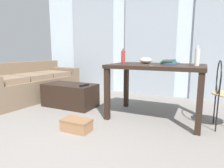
% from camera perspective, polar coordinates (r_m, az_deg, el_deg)
% --- Properties ---
extents(ground_plane, '(7.55, 7.55, 0.00)m').
position_cam_1_polar(ground_plane, '(2.74, -0.14, -11.02)').
color(ground_plane, gray).
extents(wall_back, '(5.66, 0.10, 2.58)m').
position_cam_1_polar(wall_back, '(4.43, 11.37, 13.66)').
color(wall_back, silver).
rests_on(wall_back, ground).
extents(curtains, '(4.02, 0.03, 2.28)m').
position_cam_1_polar(curtains, '(4.34, 11.02, 11.76)').
color(curtains, '#99A3AD').
rests_on(curtains, ground).
extents(couch, '(1.03, 2.08, 0.75)m').
position_cam_1_polar(couch, '(4.25, -23.37, -0.17)').
color(couch, brown).
rests_on(couch, ground).
extents(coffee_table, '(0.93, 0.49, 0.40)m').
position_cam_1_polar(coffee_table, '(3.49, -12.34, -3.26)').
color(coffee_table, black).
rests_on(coffee_table, ground).
extents(craft_table, '(1.29, 0.84, 0.79)m').
position_cam_1_polar(craft_table, '(2.80, 12.98, 3.52)').
color(craft_table, black).
rests_on(craft_table, ground).
extents(bottle_near, '(0.06, 0.06, 0.26)m').
position_cam_1_polar(bottle_near, '(2.66, 24.02, 7.31)').
color(bottle_near, beige).
rests_on(bottle_near, craft_table).
extents(bottle_far, '(0.07, 0.07, 0.23)m').
position_cam_1_polar(bottle_far, '(3.10, 3.37, 8.14)').
color(bottle_far, '#99332D').
rests_on(bottle_far, craft_table).
extents(bowl, '(0.19, 0.19, 0.09)m').
position_cam_1_polar(bowl, '(2.97, 10.03, 6.93)').
color(bowl, beige).
rests_on(bowl, craft_table).
extents(book_stack, '(0.24, 0.31, 0.06)m').
position_cam_1_polar(book_stack, '(2.95, 16.68, 6.34)').
color(book_stack, '#33519E').
rests_on(book_stack, craft_table).
extents(scissors, '(0.10, 0.10, 0.00)m').
position_cam_1_polar(scissors, '(2.54, 11.00, 5.47)').
color(scissors, '#9EA0A5').
rests_on(scissors, craft_table).
extents(tv_remote_primary, '(0.07, 0.19, 0.03)m').
position_cam_1_polar(tv_remote_primary, '(3.21, -8.28, -0.34)').
color(tv_remote_primary, black).
rests_on(tv_remote_primary, coffee_table).
extents(shoebox, '(0.36, 0.21, 0.15)m').
position_cam_1_polar(shoebox, '(2.44, -10.48, -11.91)').
color(shoebox, '#996B47').
rests_on(shoebox, ground).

